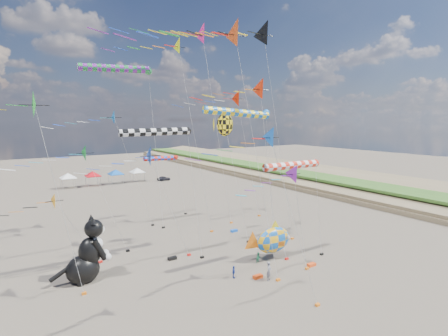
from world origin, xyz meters
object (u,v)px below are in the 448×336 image
at_px(cat_inflatable, 86,249).
at_px(person_adult, 269,271).
at_px(fish_inflatable, 273,240).
at_px(parked_car, 164,178).
at_px(child_blue, 234,272).
at_px(child_green, 259,258).

distance_m(cat_inflatable, person_adult, 16.54).
bearing_deg(cat_inflatable, fish_inflatable, -13.69).
bearing_deg(parked_car, fish_inflatable, 168.02).
distance_m(person_adult, parked_car, 55.53).
xyz_separation_m(cat_inflatable, person_adult, (13.76, -8.92, -2.10)).
relative_size(fish_inflatable, person_adult, 3.16).
bearing_deg(parked_car, person_adult, 165.12).
xyz_separation_m(cat_inflatable, parked_car, (26.94, 45.02, -2.43)).
height_order(child_blue, parked_car, child_blue).
bearing_deg(cat_inflatable, child_blue, -27.48).
bearing_deg(fish_inflatable, parked_car, 79.18).
height_order(person_adult, child_green, person_adult).
relative_size(person_adult, child_blue, 1.52).
bearing_deg(parked_car, cat_inflatable, 147.95).
xyz_separation_m(fish_inflatable, child_blue, (-5.97, -1.45, -1.46)).
height_order(person_adult, child_blue, person_adult).
height_order(cat_inflatable, child_green, cat_inflatable).
distance_m(child_blue, parked_car, 54.14).
bearing_deg(child_blue, fish_inflatable, -34.38).
relative_size(person_adult, parked_car, 0.55).
xyz_separation_m(fish_inflatable, child_green, (-1.89, 0.00, -1.50)).
bearing_deg(child_green, cat_inflatable, 151.49).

